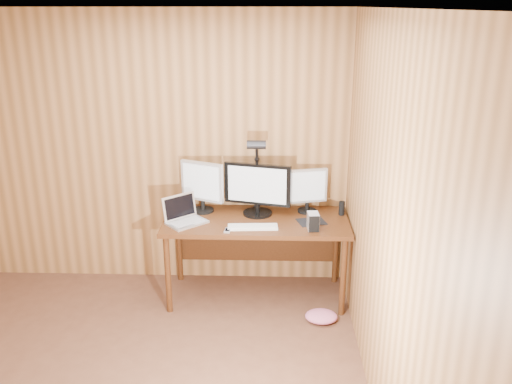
{
  "coord_description": "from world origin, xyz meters",
  "views": [
    {
      "loc": [
        1.07,
        -2.73,
        2.52
      ],
      "look_at": [
        0.93,
        1.58,
        1.02
      ],
      "focal_mm": 38.0,
      "sensor_mm": 36.0,
      "label": 1
    }
  ],
  "objects_px": {
    "monitor_center": "(258,188)",
    "keyboard": "(253,227)",
    "monitor_left": "(202,185)",
    "monitor_right": "(308,189)",
    "desk": "(256,229)",
    "hard_drive": "(313,221)",
    "desk_lamp": "(257,164)",
    "laptop": "(184,216)",
    "speaker": "(342,208)",
    "phone": "(228,230)",
    "mouse": "(312,220)"
  },
  "relations": [
    {
      "from": "laptop",
      "to": "keyboard",
      "type": "height_order",
      "value": "laptop"
    },
    {
      "from": "hard_drive",
      "to": "speaker",
      "type": "bearing_deg",
      "value": 46.18
    },
    {
      "from": "hard_drive",
      "to": "speaker",
      "type": "height_order",
      "value": "hard_drive"
    },
    {
      "from": "desk",
      "to": "desk_lamp",
      "type": "xyz_separation_m",
      "value": [
        -0.0,
        0.15,
        0.56
      ]
    },
    {
      "from": "desk",
      "to": "laptop",
      "type": "distance_m",
      "value": 0.66
    },
    {
      "from": "monitor_center",
      "to": "laptop",
      "type": "bearing_deg",
      "value": -148.54
    },
    {
      "from": "monitor_left",
      "to": "monitor_right",
      "type": "bearing_deg",
      "value": 24.05
    },
    {
      "from": "keyboard",
      "to": "desk",
      "type": "bearing_deg",
      "value": 81.6
    },
    {
      "from": "monitor_left",
      "to": "desk_lamp",
      "type": "distance_m",
      "value": 0.52
    },
    {
      "from": "monitor_center",
      "to": "desk",
      "type": "bearing_deg",
      "value": -84.63
    },
    {
      "from": "monitor_center",
      "to": "laptop",
      "type": "distance_m",
      "value": 0.68
    },
    {
      "from": "monitor_left",
      "to": "desk",
      "type": "bearing_deg",
      "value": 10.45
    },
    {
      "from": "desk_lamp",
      "to": "monitor_center",
      "type": "bearing_deg",
      "value": -80.67
    },
    {
      "from": "monitor_left",
      "to": "phone",
      "type": "bearing_deg",
      "value": -36.47
    },
    {
      "from": "phone",
      "to": "hard_drive",
      "type": "bearing_deg",
      "value": 10.6
    },
    {
      "from": "monitor_center",
      "to": "monitor_left",
      "type": "distance_m",
      "value": 0.5
    },
    {
      "from": "laptop",
      "to": "speaker",
      "type": "xyz_separation_m",
      "value": [
        1.37,
        0.21,
        0.01
      ]
    },
    {
      "from": "keyboard",
      "to": "hard_drive",
      "type": "bearing_deg",
      "value": -5.31
    },
    {
      "from": "monitor_center",
      "to": "keyboard",
      "type": "height_order",
      "value": "monitor_center"
    },
    {
      "from": "desk",
      "to": "phone",
      "type": "distance_m",
      "value": 0.42
    },
    {
      "from": "phone",
      "to": "desk",
      "type": "bearing_deg",
      "value": 61.9
    },
    {
      "from": "desk",
      "to": "mouse",
      "type": "bearing_deg",
      "value": -13.39
    },
    {
      "from": "hard_drive",
      "to": "desk_lamp",
      "type": "relative_size",
      "value": 0.2
    },
    {
      "from": "monitor_center",
      "to": "laptop",
      "type": "relative_size",
      "value": 1.46
    },
    {
      "from": "desk",
      "to": "monitor_center",
      "type": "height_order",
      "value": "monitor_center"
    },
    {
      "from": "monitor_left",
      "to": "phone",
      "type": "height_order",
      "value": "monitor_left"
    },
    {
      "from": "desk",
      "to": "mouse",
      "type": "distance_m",
      "value": 0.51
    },
    {
      "from": "phone",
      "to": "speaker",
      "type": "relative_size",
      "value": 0.82
    },
    {
      "from": "monitor_left",
      "to": "monitor_right",
      "type": "xyz_separation_m",
      "value": [
        0.94,
        0.01,
        -0.03
      ]
    },
    {
      "from": "phone",
      "to": "mouse",
      "type": "bearing_deg",
      "value": 23.51
    },
    {
      "from": "monitor_right",
      "to": "hard_drive",
      "type": "xyz_separation_m",
      "value": [
        0.03,
        -0.4,
        -0.14
      ]
    },
    {
      "from": "hard_drive",
      "to": "desk_lamp",
      "type": "distance_m",
      "value": 0.74
    },
    {
      "from": "desk",
      "to": "monitor_left",
      "type": "distance_m",
      "value": 0.62
    },
    {
      "from": "laptop",
      "to": "keyboard",
      "type": "bearing_deg",
      "value": -52.63
    },
    {
      "from": "mouse",
      "to": "speaker",
      "type": "xyz_separation_m",
      "value": [
        0.28,
        0.17,
        0.04
      ]
    },
    {
      "from": "monitor_center",
      "to": "monitor_right",
      "type": "distance_m",
      "value": 0.45
    },
    {
      "from": "desk",
      "to": "laptop",
      "type": "bearing_deg",
      "value": -166.46
    },
    {
      "from": "monitor_left",
      "to": "desk_lamp",
      "type": "height_order",
      "value": "desk_lamp"
    },
    {
      "from": "monitor_center",
      "to": "desk_lamp",
      "type": "xyz_separation_m",
      "value": [
        -0.01,
        0.09,
        0.2
      ]
    },
    {
      "from": "mouse",
      "to": "desk_lamp",
      "type": "xyz_separation_m",
      "value": [
        -0.48,
        0.26,
        0.42
      ]
    },
    {
      "from": "speaker",
      "to": "desk_lamp",
      "type": "xyz_separation_m",
      "value": [
        -0.76,
        0.09,
        0.38
      ]
    },
    {
      "from": "phone",
      "to": "speaker",
      "type": "distance_m",
      "value": 1.06
    },
    {
      "from": "desk",
      "to": "keyboard",
      "type": "height_order",
      "value": "keyboard"
    },
    {
      "from": "desk",
      "to": "monitor_left",
      "type": "relative_size",
      "value": 3.47
    },
    {
      "from": "desk",
      "to": "hard_drive",
      "type": "height_order",
      "value": "hard_drive"
    },
    {
      "from": "monitor_left",
      "to": "phone",
      "type": "distance_m",
      "value": 0.57
    },
    {
      "from": "keyboard",
      "to": "mouse",
      "type": "relative_size",
      "value": 4.15
    },
    {
      "from": "laptop",
      "to": "phone",
      "type": "distance_m",
      "value": 0.44
    },
    {
      "from": "desk",
      "to": "monitor_right",
      "type": "xyz_separation_m",
      "value": [
        0.45,
        0.12,
        0.34
      ]
    },
    {
      "from": "desk",
      "to": "monitor_right",
      "type": "bearing_deg",
      "value": 15.41
    }
  ]
}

